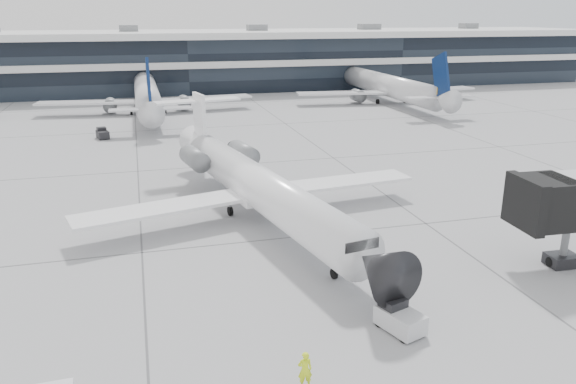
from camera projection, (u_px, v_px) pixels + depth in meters
name	position (u px, v px, depth m)	size (l,w,h in m)	color
ground	(293.00, 237.00, 38.19)	(220.00, 220.00, 0.00)	gray
terminal	(183.00, 63.00, 112.10)	(170.00, 22.00, 10.00)	black
bg_jet_center	(148.00, 112.00, 86.81)	(32.00, 40.00, 9.60)	silver
bg_jet_right	(386.00, 102.00, 96.70)	(32.00, 40.00, 9.60)	silver
regional_jet	(256.00, 184.00, 41.13)	(26.25, 32.72, 7.59)	white
ramp_worker	(305.00, 370.00, 22.63)	(0.60, 0.39, 1.65)	#DFFF1A
baggage_tug	(399.00, 318.00, 26.82)	(2.05, 2.64, 1.47)	silver
traffic_cone	(257.00, 201.00, 44.56)	(0.44, 0.44, 0.61)	#FF660D
far_tug	(102.00, 134.00, 68.09)	(1.71, 2.32, 1.32)	black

